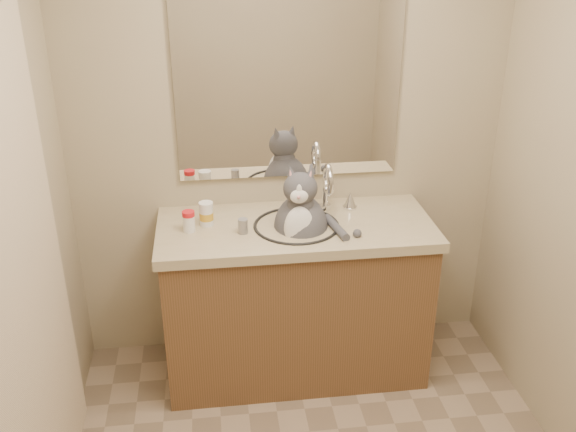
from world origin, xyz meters
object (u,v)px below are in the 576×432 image
Objects in this scene: pill_bottle_orange at (206,214)px; cat at (301,225)px; grey_canister at (243,226)px; pill_bottle_redcap at (189,221)px.

cat is at bearing -10.34° from pill_bottle_orange.
pill_bottle_orange reaches higher than grey_canister.
grey_canister is at bearing -34.05° from pill_bottle_orange.
pill_bottle_orange is 0.20m from grey_canister.
pill_bottle_redcap is at bearing -169.18° from cat.
cat is 0.28m from grey_canister.
cat is at bearing 6.44° from grey_canister.
pill_bottle_redcap is at bearing -144.45° from pill_bottle_orange.
grey_canister is (-0.28, -0.03, 0.03)m from cat.
pill_bottle_redcap is 0.26m from grey_canister.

